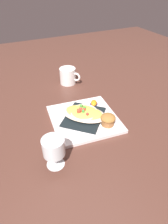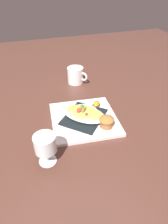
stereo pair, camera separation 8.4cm
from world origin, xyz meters
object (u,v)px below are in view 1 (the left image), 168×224
(gratin_dish, at_px, (84,113))
(muffin, at_px, (108,119))
(stemmed_glass, at_px, (54,148))
(square_plate, at_px, (84,119))
(coffee_mug, at_px, (68,77))
(orange_garnish, at_px, (94,103))

(gratin_dish, height_order, muffin, gratin_dish)
(muffin, relative_size, stemmed_glass, 0.54)
(muffin, bearing_deg, square_plate, -140.89)
(square_plate, bearing_deg, stemmed_glass, -47.26)
(muffin, distance_m, coffee_mug, 0.44)
(gratin_dish, xyz_separation_m, stemmed_glass, (0.18, -0.19, 0.04))
(square_plate, xyz_separation_m, orange_garnish, (-0.07, 0.09, 0.02))
(square_plate, xyz_separation_m, stemmed_glass, (0.18, -0.19, 0.07))
(square_plate, xyz_separation_m, gratin_dish, (-0.00, -0.00, 0.03))
(gratin_dish, xyz_separation_m, muffin, (0.09, 0.07, 0.00))
(muffin, height_order, coffee_mug, coffee_mug)
(orange_garnish, bearing_deg, coffee_mug, -176.20)
(orange_garnish, height_order, stemmed_glass, stemmed_glass)
(muffin, bearing_deg, coffee_mug, -179.63)
(square_plate, height_order, gratin_dish, gratin_dish)
(orange_garnish, bearing_deg, stemmed_glass, -48.29)
(muffin, relative_size, orange_garnish, 1.05)
(muffin, height_order, stemmed_glass, stemmed_glass)
(gratin_dish, bearing_deg, coffee_mug, 169.36)
(square_plate, distance_m, stemmed_glass, 0.27)
(gratin_dish, distance_m, muffin, 0.11)
(gratin_dish, distance_m, orange_garnish, 0.11)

